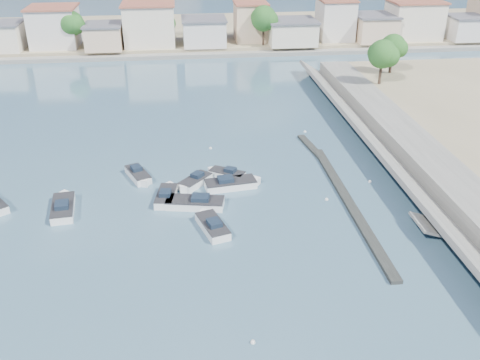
{
  "coord_description": "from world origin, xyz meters",
  "views": [
    {
      "loc": [
        -9.22,
        -35.34,
        26.73
      ],
      "look_at": [
        -3.63,
        13.86,
        1.4
      ],
      "focal_mm": 40.0,
      "sensor_mm": 36.0,
      "label": 1
    }
  ],
  "objects_px": {
    "motorboat_c": "(192,203)",
    "motorboat_f": "(225,174)",
    "motorboat_b": "(167,196)",
    "motorboat_d": "(194,183)",
    "motorboat_g": "(139,176)",
    "motorboat_h": "(233,184)",
    "motorboat_a": "(212,225)",
    "motorboat_e": "(63,207)"
  },
  "relations": [
    {
      "from": "motorboat_c",
      "to": "motorboat_f",
      "type": "height_order",
      "value": "same"
    },
    {
      "from": "motorboat_b",
      "to": "motorboat_d",
      "type": "bearing_deg",
      "value": 41.96
    },
    {
      "from": "motorboat_d",
      "to": "motorboat_g",
      "type": "bearing_deg",
      "value": 158.88
    },
    {
      "from": "motorboat_f",
      "to": "motorboat_g",
      "type": "height_order",
      "value": "same"
    },
    {
      "from": "motorboat_d",
      "to": "motorboat_c",
      "type": "bearing_deg",
      "value": -94.57
    },
    {
      "from": "motorboat_c",
      "to": "motorboat_g",
      "type": "xyz_separation_m",
      "value": [
        -5.62,
        6.78,
        0.0
      ]
    },
    {
      "from": "motorboat_b",
      "to": "motorboat_h",
      "type": "xyz_separation_m",
      "value": [
        7.04,
        1.81,
        0.0
      ]
    },
    {
      "from": "motorboat_a",
      "to": "motorboat_g",
      "type": "distance_m",
      "value": 13.34
    },
    {
      "from": "motorboat_a",
      "to": "motorboat_g",
      "type": "relative_size",
      "value": 1.11
    },
    {
      "from": "motorboat_a",
      "to": "motorboat_e",
      "type": "height_order",
      "value": "same"
    },
    {
      "from": "motorboat_c",
      "to": "motorboat_e",
      "type": "relative_size",
      "value": 1.1
    },
    {
      "from": "motorboat_e",
      "to": "motorboat_h",
      "type": "relative_size",
      "value": 0.96
    },
    {
      "from": "motorboat_e",
      "to": "motorboat_f",
      "type": "bearing_deg",
      "value": 17.99
    },
    {
      "from": "motorboat_a",
      "to": "motorboat_c",
      "type": "height_order",
      "value": "same"
    },
    {
      "from": "motorboat_c",
      "to": "motorboat_d",
      "type": "relative_size",
      "value": 1.57
    },
    {
      "from": "motorboat_d",
      "to": "motorboat_f",
      "type": "relative_size",
      "value": 1.01
    },
    {
      "from": "motorboat_a",
      "to": "motorboat_d",
      "type": "xyz_separation_m",
      "value": [
        -1.32,
        8.85,
        -0.0
      ]
    },
    {
      "from": "motorboat_b",
      "to": "motorboat_d",
      "type": "height_order",
      "value": "same"
    },
    {
      "from": "motorboat_f",
      "to": "motorboat_h",
      "type": "bearing_deg",
      "value": -75.69
    },
    {
      "from": "motorboat_b",
      "to": "motorboat_c",
      "type": "distance_m",
      "value": 3.15
    },
    {
      "from": "motorboat_a",
      "to": "motorboat_h",
      "type": "bearing_deg",
      "value": 70.65
    },
    {
      "from": "motorboat_f",
      "to": "motorboat_h",
      "type": "relative_size",
      "value": 0.67
    },
    {
      "from": "motorboat_a",
      "to": "motorboat_c",
      "type": "xyz_separation_m",
      "value": [
        -1.68,
        4.38,
        0.0
      ]
    },
    {
      "from": "motorboat_a",
      "to": "motorboat_b",
      "type": "height_order",
      "value": "same"
    },
    {
      "from": "motorboat_c",
      "to": "motorboat_h",
      "type": "xyz_separation_m",
      "value": [
        4.51,
        3.69,
        -0.0
      ]
    },
    {
      "from": "motorboat_b",
      "to": "motorboat_d",
      "type": "relative_size",
      "value": 1.2
    },
    {
      "from": "motorboat_e",
      "to": "motorboat_f",
      "type": "relative_size",
      "value": 1.44
    },
    {
      "from": "motorboat_c",
      "to": "motorboat_h",
      "type": "bearing_deg",
      "value": 39.25
    },
    {
      "from": "motorboat_d",
      "to": "motorboat_e",
      "type": "height_order",
      "value": "same"
    },
    {
      "from": "motorboat_d",
      "to": "motorboat_h",
      "type": "distance_m",
      "value": 4.23
    },
    {
      "from": "motorboat_d",
      "to": "motorboat_b",
      "type": "bearing_deg",
      "value": -138.04
    },
    {
      "from": "motorboat_d",
      "to": "motorboat_f",
      "type": "bearing_deg",
      "value": 24.42
    },
    {
      "from": "motorboat_a",
      "to": "motorboat_h",
      "type": "height_order",
      "value": "same"
    },
    {
      "from": "motorboat_e",
      "to": "motorboat_g",
      "type": "height_order",
      "value": "same"
    },
    {
      "from": "motorboat_e",
      "to": "motorboat_a",
      "type": "bearing_deg",
      "value": -19.53
    },
    {
      "from": "motorboat_d",
      "to": "motorboat_a",
      "type": "bearing_deg",
      "value": -81.5
    },
    {
      "from": "motorboat_a",
      "to": "motorboat_b",
      "type": "distance_m",
      "value": 7.54
    },
    {
      "from": "motorboat_c",
      "to": "motorboat_g",
      "type": "distance_m",
      "value": 8.81
    },
    {
      "from": "motorboat_b",
      "to": "motorboat_f",
      "type": "height_order",
      "value": "same"
    },
    {
      "from": "motorboat_b",
      "to": "motorboat_a",
      "type": "bearing_deg",
      "value": -56.09
    },
    {
      "from": "motorboat_b",
      "to": "motorboat_f",
      "type": "xyz_separation_m",
      "value": [
        6.43,
        4.2,
        0.0
      ]
    },
    {
      "from": "motorboat_b",
      "to": "motorboat_e",
      "type": "relative_size",
      "value": 0.84
    }
  ]
}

